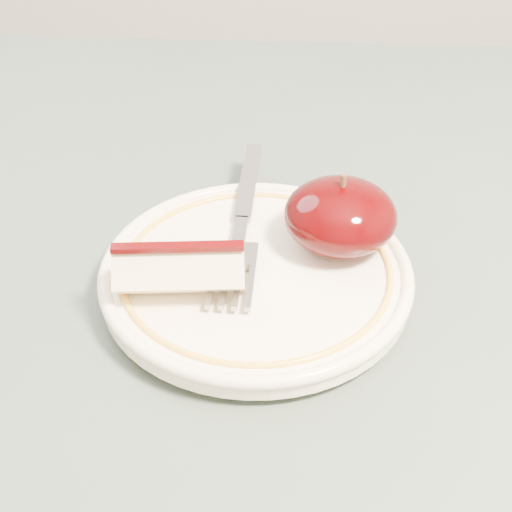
# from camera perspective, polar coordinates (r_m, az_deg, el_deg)

# --- Properties ---
(table) EXTENTS (0.90, 0.90, 0.75)m
(table) POSITION_cam_1_polar(r_m,az_deg,el_deg) (0.52, -6.04, -11.35)
(table) COLOR brown
(table) RESTS_ON ground
(plate) EXTENTS (0.20, 0.20, 0.02)m
(plate) POSITION_cam_1_polar(r_m,az_deg,el_deg) (0.45, 0.00, -1.40)
(plate) COLOR white
(plate) RESTS_ON table
(apple_half) EXTENTS (0.07, 0.07, 0.05)m
(apple_half) POSITION_cam_1_polar(r_m,az_deg,el_deg) (0.46, 6.75, 3.20)
(apple_half) COLOR black
(apple_half) RESTS_ON plate
(apple_wedge) EXTENTS (0.08, 0.04, 0.04)m
(apple_wedge) POSITION_cam_1_polar(r_m,az_deg,el_deg) (0.42, -6.14, -1.19)
(apple_wedge) COLOR beige
(apple_wedge) RESTS_ON plate
(fork) EXTENTS (0.03, 0.19, 0.00)m
(fork) POSITION_cam_1_polar(r_m,az_deg,el_deg) (0.49, -1.12, 2.90)
(fork) COLOR gray
(fork) RESTS_ON plate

